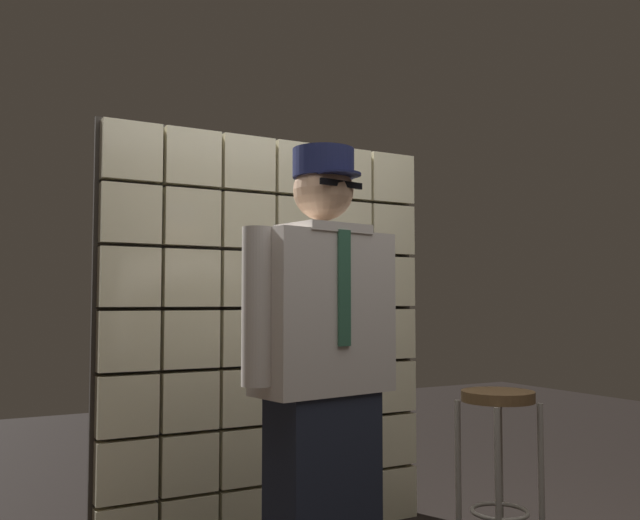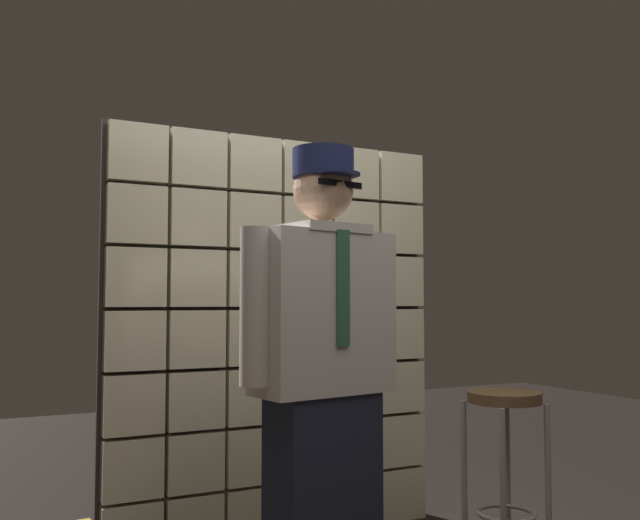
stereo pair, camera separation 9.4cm
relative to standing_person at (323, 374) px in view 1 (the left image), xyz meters
The scene contains 3 objects.
glass_block_wall 0.99m from the standing_person, 76.39° to the left, with size 1.80×0.10×2.10m.
standing_person is the anchor object (origin of this frame).
bar_stool 1.09m from the standing_person, ahead, with size 0.34×0.34×0.79m.
Camera 1 is at (-1.51, -1.85, 1.21)m, focal length 38.51 mm.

